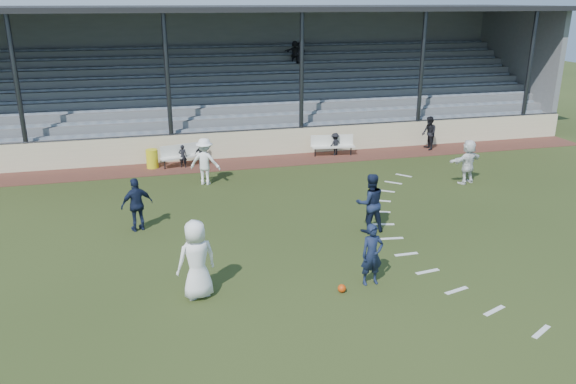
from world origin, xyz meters
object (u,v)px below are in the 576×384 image
at_px(bench_right, 332,143).
at_px(player_white_lead, 197,259).
at_px(trash_bin, 152,159).
at_px(bench_left, 183,153).
at_px(official, 429,133).
at_px(football, 342,288).
at_px(player_navy_lead, 372,255).

bearing_deg(bench_right, player_white_lead, -115.69).
height_order(trash_bin, player_white_lead, player_white_lead).
height_order(bench_left, bench_right, same).
xyz_separation_m(trash_bin, official, (13.01, -0.12, 0.40)).
distance_m(bench_left, football, 12.68).
distance_m(trash_bin, player_white_lead, 11.68).
xyz_separation_m(bench_right, player_navy_lead, (-3.06, -12.11, 0.22)).
bearing_deg(bench_right, player_navy_lead, -97.48).
relative_size(football, player_white_lead, 0.10).
relative_size(bench_right, official, 1.27).
height_order(bench_right, trash_bin, bench_right).
distance_m(bench_left, player_navy_lead, 12.66).
height_order(bench_left, trash_bin, bench_left).
bearing_deg(bench_left, player_navy_lead, -87.39).
xyz_separation_m(trash_bin, football, (4.24, -12.33, -0.32)).
relative_size(bench_left, football, 9.76).
distance_m(player_navy_lead, official, 14.33).
bearing_deg(official, football, -30.16).
relative_size(bench_left, trash_bin, 2.52).
bearing_deg(player_white_lead, bench_left, -108.40).
height_order(trash_bin, official, official).
height_order(football, player_white_lead, player_white_lead).
relative_size(bench_left, player_white_lead, 1.02).
bearing_deg(player_navy_lead, bench_left, 104.44).
bearing_deg(player_navy_lead, trash_bin, 109.96).
xyz_separation_m(football, player_white_lead, (-3.47, 0.69, 0.89)).
xyz_separation_m(bench_right, official, (4.84, -0.15, 0.24)).
height_order(football, player_navy_lead, player_navy_lead).
height_order(trash_bin, football, trash_bin).
distance_m(bench_left, bench_right, 6.86).
relative_size(bench_right, football, 9.75).
bearing_deg(official, bench_left, -85.07).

